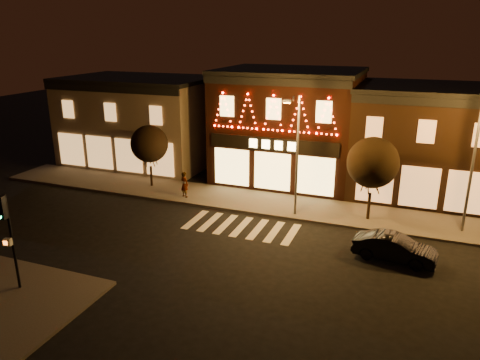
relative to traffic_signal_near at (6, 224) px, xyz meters
The scene contains 12 objects.
ground 9.58m from the traffic_signal_near, 42.20° to the left, with size 120.00×120.00×0.00m, color black.
sidewalk_far 16.83m from the traffic_signal_near, 58.29° to the left, with size 44.00×4.00×0.15m, color #47423D.
building_left 21.03m from the traffic_signal_near, 107.47° to the left, with size 12.20×8.28×7.30m.
building_pulp 21.15m from the traffic_signal_near, 71.54° to the left, with size 10.20×8.34×8.30m.
building_right_a 25.78m from the traffic_signal_near, 51.09° to the left, with size 9.20×8.28×7.50m.
traffic_signal_near is the anchor object (origin of this frame).
streetlamp_mid 15.59m from the traffic_signal_near, 54.02° to the left, with size 0.67×1.66×7.25m.
streetlamp_right 23.07m from the traffic_signal_near, 35.86° to the left, with size 0.51×1.79×7.82m.
tree_left 14.47m from the traffic_signal_near, 97.74° to the left, with size 2.66×2.66×4.45m.
tree_right 19.14m from the traffic_signal_near, 45.23° to the left, with size 2.99×2.99×5.00m.
dark_sedan 17.84m from the traffic_signal_near, 30.49° to the left, with size 1.39×4.00×1.32m, color black.
pedestrian 13.33m from the traffic_signal_near, 83.79° to the left, with size 0.64×0.42×1.77m, color gray.
Camera 1 is at (8.69, -18.91, 10.85)m, focal length 34.16 mm.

